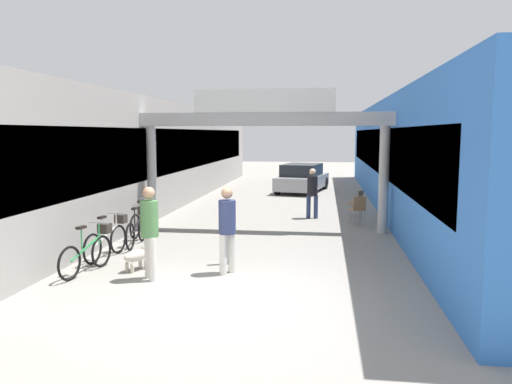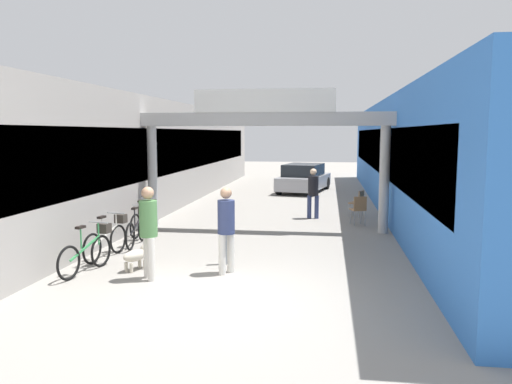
{
  "view_description": "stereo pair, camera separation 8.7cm",
  "coord_description": "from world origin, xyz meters",
  "views": [
    {
      "loc": [
        1.72,
        -8.05,
        2.8
      ],
      "look_at": [
        0.0,
        4.38,
        1.3
      ],
      "focal_mm": 35.0,
      "sensor_mm": 36.0,
      "label": 1
    },
    {
      "loc": [
        1.8,
        -8.04,
        2.8
      ],
      "look_at": [
        0.0,
        4.38,
        1.3
      ],
      "focal_mm": 35.0,
      "sensor_mm": 36.0,
      "label": 2
    }
  ],
  "objects": [
    {
      "name": "ground_plane",
      "position": [
        0.0,
        0.0,
        0.0
      ],
      "size": [
        80.0,
        80.0,
        0.0
      ],
      "primitive_type": "plane",
      "color": "gray"
    },
    {
      "name": "storefront_left",
      "position": [
        -5.09,
        11.0,
        1.95
      ],
      "size": [
        3.0,
        26.0,
        3.91
      ],
      "color": "#9E9993",
      "rests_on": "ground_plane"
    },
    {
      "name": "storefront_right",
      "position": [
        5.09,
        11.0,
        1.95
      ],
      "size": [
        3.0,
        26.0,
        3.91
      ],
      "color": "blue",
      "rests_on": "ground_plane"
    },
    {
      "name": "arcade_sign_gateway",
      "position": [
        0.0,
        6.06,
        2.84
      ],
      "size": [
        7.4,
        0.47,
        4.0
      ],
      "color": "#B2B2B2",
      "rests_on": "ground_plane"
    },
    {
      "name": "pedestrian_with_dog",
      "position": [
        -1.56,
        0.88,
        1.03
      ],
      "size": [
        0.48,
        0.48,
        1.79
      ],
      "color": "silver",
      "rests_on": "ground_plane"
    },
    {
      "name": "pedestrian_companion",
      "position": [
        -0.17,
        1.48,
        1.0
      ],
      "size": [
        0.47,
        0.47,
        1.73
      ],
      "color": "silver",
      "rests_on": "ground_plane"
    },
    {
      "name": "pedestrian_carrying_crate",
      "position": [
        1.33,
        8.21,
        0.93
      ],
      "size": [
        0.39,
        0.37,
        1.64
      ],
      "color": "navy",
      "rests_on": "ground_plane"
    },
    {
      "name": "dog_on_leash",
      "position": [
        -2.03,
        1.48,
        0.31
      ],
      "size": [
        0.51,
        0.7,
        0.49
      ],
      "color": "beige",
      "rests_on": "ground_plane"
    },
    {
      "name": "bicycle_green_nearest",
      "position": [
        -2.94,
        1.2,
        0.44
      ],
      "size": [
        0.47,
        1.67,
        0.98
      ],
      "color": "black",
      "rests_on": "ground_plane"
    },
    {
      "name": "bicycle_silver_second",
      "position": [
        -3.07,
        2.38,
        0.44
      ],
      "size": [
        0.46,
        1.68,
        0.98
      ],
      "color": "black",
      "rests_on": "ground_plane"
    },
    {
      "name": "bicycle_black_third",
      "position": [
        -2.9,
        3.71,
        0.44
      ],
      "size": [
        0.46,
        1.69,
        0.98
      ],
      "color": "black",
      "rests_on": "ground_plane"
    },
    {
      "name": "bicycle_red_farthest",
      "position": [
        -3.2,
        4.96,
        0.44
      ],
      "size": [
        0.46,
        1.69,
        0.98
      ],
      "color": "black",
      "rests_on": "ground_plane"
    },
    {
      "name": "bollard_post_metal",
      "position": [
        -0.34,
        2.17,
        0.51
      ],
      "size": [
        0.1,
        0.1,
        1.01
      ],
      "color": "gray",
      "rests_on": "ground_plane"
    },
    {
      "name": "cafe_chair_wood_nearer",
      "position": [
        2.74,
        7.17,
        0.54
      ],
      "size": [
        0.51,
        0.51,
        0.89
      ],
      "color": "gray",
      "rests_on": "ground_plane"
    },
    {
      "name": "cafe_chair_wood_farther",
      "position": [
        2.81,
        8.69,
        0.54
      ],
      "size": [
        0.53,
        0.53,
        0.89
      ],
      "color": "gray",
      "rests_on": "ground_plane"
    },
    {
      "name": "parked_car_silver",
      "position": [
        0.67,
        15.58,
        0.64
      ],
      "size": [
        2.51,
        4.27,
        1.33
      ],
      "color": "#99999E",
      "rests_on": "ground_plane"
    }
  ]
}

